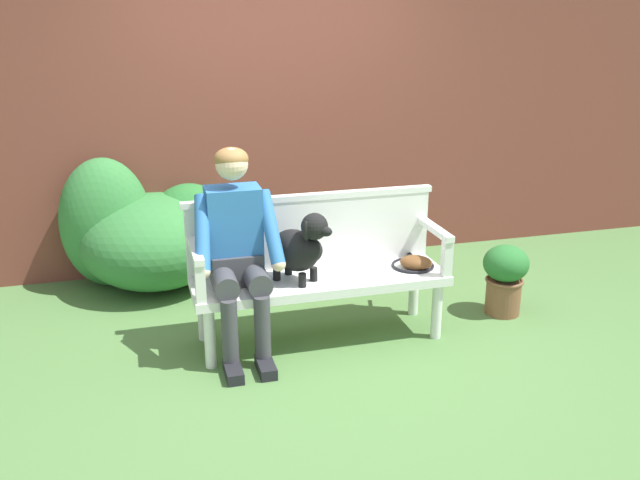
# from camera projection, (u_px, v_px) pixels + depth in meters

# --- Properties ---
(ground_plane) EXTENTS (40.00, 40.00, 0.00)m
(ground_plane) POSITION_uv_depth(u_px,v_px,m) (320.00, 338.00, 4.69)
(ground_plane) COLOR #4C753D
(brick_garden_fence) EXTENTS (8.00, 0.30, 2.77)m
(brick_garden_fence) POSITION_uv_depth(u_px,v_px,m) (266.00, 99.00, 5.78)
(brick_garden_fence) COLOR brown
(brick_garden_fence) RESTS_ON ground
(hedge_bush_far_left) EXTENTS (0.95, 0.75, 0.75)m
(hedge_bush_far_left) POSITION_uv_depth(u_px,v_px,m) (207.00, 234.00, 5.62)
(hedge_bush_far_left) COLOR #337538
(hedge_bush_far_left) RESTS_ON ground
(hedge_bush_mid_left) EXTENTS (1.16, 1.16, 0.73)m
(hedge_bush_mid_left) POSITION_uv_depth(u_px,v_px,m) (155.00, 241.00, 5.48)
(hedge_bush_mid_left) COLOR #337538
(hedge_bush_mid_left) RESTS_ON ground
(hedge_bush_far_right) EXTENTS (0.71, 0.63, 0.79)m
(hedge_bush_far_right) POSITION_uv_depth(u_px,v_px,m) (190.00, 231.00, 5.63)
(hedge_bush_far_right) COLOR #286B2D
(hedge_bush_far_right) RESTS_ON ground
(hedge_bush_mid_right) EXTENTS (0.70, 0.56, 1.03)m
(hedge_bush_mid_right) POSITION_uv_depth(u_px,v_px,m) (106.00, 223.00, 5.42)
(hedge_bush_mid_right) COLOR #337538
(hedge_bush_mid_right) RESTS_ON ground
(garden_bench) EXTENTS (1.67, 0.51, 0.45)m
(garden_bench) POSITION_uv_depth(u_px,v_px,m) (320.00, 284.00, 4.56)
(garden_bench) COLOR white
(garden_bench) RESTS_ON ground
(bench_backrest) EXTENTS (1.71, 0.06, 0.50)m
(bench_backrest) POSITION_uv_depth(u_px,v_px,m) (311.00, 229.00, 4.67)
(bench_backrest) COLOR white
(bench_backrest) RESTS_ON garden_bench
(bench_armrest_left_end) EXTENTS (0.06, 0.51, 0.28)m
(bench_armrest_left_end) POSITION_uv_depth(u_px,v_px,m) (197.00, 263.00, 4.19)
(bench_armrest_left_end) COLOR white
(bench_armrest_left_end) RESTS_ON garden_bench
(bench_armrest_right_end) EXTENTS (0.06, 0.51, 0.28)m
(bench_armrest_right_end) POSITION_uv_depth(u_px,v_px,m) (439.00, 241.00, 4.60)
(bench_armrest_right_end) COLOR white
(bench_armrest_right_end) RESTS_ON garden_bench
(person_seated) EXTENTS (0.56, 0.66, 1.32)m
(person_seated) POSITION_uv_depth(u_px,v_px,m) (237.00, 245.00, 4.30)
(person_seated) COLOR black
(person_seated) RESTS_ON ground
(dog_on_bench) EXTENTS (0.40, 0.44, 0.48)m
(dog_on_bench) POSITION_uv_depth(u_px,v_px,m) (300.00, 247.00, 4.38)
(dog_on_bench) COLOR black
(dog_on_bench) RESTS_ON garden_bench
(tennis_racket) EXTENTS (0.36, 0.58, 0.03)m
(tennis_racket) POSITION_uv_depth(u_px,v_px,m) (412.00, 264.00, 4.73)
(tennis_racket) COLOR black
(tennis_racket) RESTS_ON garden_bench
(baseball_glove) EXTENTS (0.28, 0.26, 0.09)m
(baseball_glove) POSITION_uv_depth(u_px,v_px,m) (416.00, 262.00, 4.66)
(baseball_glove) COLOR brown
(baseball_glove) RESTS_ON garden_bench
(potted_plant) EXTENTS (0.32, 0.32, 0.52)m
(potted_plant) POSITION_uv_depth(u_px,v_px,m) (505.00, 276.00, 4.98)
(potted_plant) COLOR brown
(potted_plant) RESTS_ON ground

